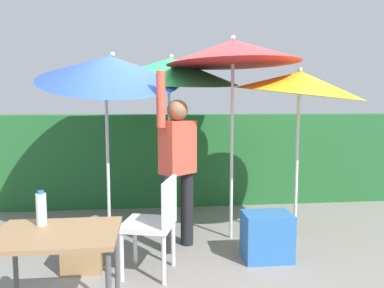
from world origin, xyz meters
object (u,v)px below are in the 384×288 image
at_px(cooler_box, 267,236).
at_px(crate_cardboard, 84,249).
at_px(bottle_water, 41,209).
at_px(umbrella_rainbow, 233,52).
at_px(person_vendor, 178,163).
at_px(folding_table, 57,245).
at_px(umbrella_orange, 170,70).
at_px(chair_plastic, 156,220).
at_px(umbrella_navy, 300,83).
at_px(umbrella_yellow, 109,69).

height_order(cooler_box, crate_cardboard, cooler_box).
bearing_deg(bottle_water, umbrella_rainbow, 42.70).
xyz_separation_m(person_vendor, cooler_box, (0.87, -0.39, -0.70)).
relative_size(cooler_box, folding_table, 0.59).
height_order(umbrella_orange, chair_plastic, umbrella_orange).
relative_size(umbrella_rainbow, crate_cardboard, 5.96).
relative_size(umbrella_navy, crate_cardboard, 5.24).
height_order(umbrella_rainbow, bottle_water, umbrella_rainbow).
height_order(umbrella_yellow, bottle_water, umbrella_yellow).
bearing_deg(bottle_water, person_vendor, 51.71).
bearing_deg(person_vendor, umbrella_navy, 6.01).
distance_m(cooler_box, folding_table, 2.10).
distance_m(person_vendor, crate_cardboard, 1.25).
bearing_deg(crate_cardboard, cooler_box, 0.79).
bearing_deg(bottle_water, cooler_box, 25.69).
xyz_separation_m(umbrella_orange, person_vendor, (0.03, -0.90, -1.04)).
relative_size(folding_table, bottle_water, 3.33).
relative_size(chair_plastic, bottle_water, 3.71).
distance_m(umbrella_rainbow, umbrella_yellow, 1.38).
bearing_deg(umbrella_rainbow, umbrella_orange, 134.61).
relative_size(umbrella_rainbow, cooler_box, 4.85).
xyz_separation_m(crate_cardboard, folding_table, (0.03, -1.04, 0.45)).
bearing_deg(umbrella_orange, umbrella_navy, -28.46).
bearing_deg(umbrella_rainbow, folding_table, -132.15).
xyz_separation_m(chair_plastic, cooler_box, (1.11, 0.20, -0.27)).
bearing_deg(crate_cardboard, umbrella_orange, 55.83).
relative_size(cooler_box, bottle_water, 1.98).
height_order(person_vendor, chair_plastic, person_vendor).
relative_size(umbrella_yellow, person_vendor, 1.24).
bearing_deg(umbrella_navy, chair_plastic, -155.41).
relative_size(umbrella_rainbow, bottle_water, 9.60).
xyz_separation_m(umbrella_orange, chair_plastic, (-0.21, -1.50, -1.47)).
height_order(chair_plastic, folding_table, chair_plastic).
height_order(umbrella_yellow, cooler_box, umbrella_yellow).
relative_size(chair_plastic, crate_cardboard, 2.30).
bearing_deg(folding_table, person_vendor, 58.46).
bearing_deg(crate_cardboard, person_vendor, 24.18).
relative_size(umbrella_rainbow, umbrella_orange, 1.02).
bearing_deg(chair_plastic, cooler_box, 10.48).
bearing_deg(umbrella_navy, umbrella_rainbow, 173.19).
height_order(umbrella_yellow, umbrella_navy, umbrella_yellow).
relative_size(crate_cardboard, folding_table, 0.48).
distance_m(umbrella_navy, folding_table, 3.00).
distance_m(umbrella_orange, crate_cardboard, 2.39).
bearing_deg(bottle_water, umbrella_navy, 31.04).
distance_m(umbrella_rainbow, chair_plastic, 2.01).
xyz_separation_m(umbrella_navy, chair_plastic, (-1.61, -0.74, -1.27)).
bearing_deg(cooler_box, person_vendor, 155.81).
distance_m(umbrella_yellow, folding_table, 2.22).
xyz_separation_m(cooler_box, crate_cardboard, (-1.79, -0.02, -0.04)).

